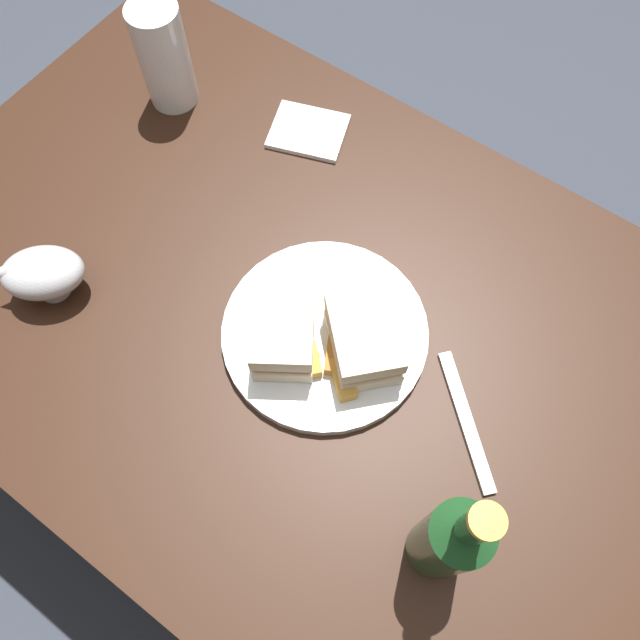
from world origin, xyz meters
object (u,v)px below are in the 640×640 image
object	(u,v)px
sandwich_half_right	(366,336)
pint_glass	(166,62)
plate	(325,333)
fork	(465,422)
napkin	(308,131)
gravy_boat	(42,273)
cider_bottle	(450,540)
sandwich_half_left	(283,334)

from	to	relation	value
sandwich_half_right	pint_glass	world-z (taller)	pint_glass
plate	fork	bearing A→B (deg)	-178.79
napkin	fork	bearing A→B (deg)	148.85
plate	pint_glass	world-z (taller)	pint_glass
sandwich_half_right	gravy_boat	world-z (taller)	sandwich_half_right
gravy_boat	napkin	bearing A→B (deg)	-106.54
gravy_boat	fork	distance (m)	0.56
cider_bottle	fork	bearing A→B (deg)	-73.32
plate	pint_glass	size ratio (longest dim) A/B	1.66
sandwich_half_left	pint_glass	distance (m)	0.46
sandwich_half_right	cider_bottle	world-z (taller)	cider_bottle
gravy_boat	cider_bottle	size ratio (longest dim) A/B	0.50
plate	fork	xyz separation A→B (m)	(-0.21, -0.00, -0.00)
sandwich_half_left	cider_bottle	size ratio (longest dim) A/B	0.49
gravy_boat	sandwich_half_right	bearing A→B (deg)	-156.84
pint_glass	cider_bottle	size ratio (longest dim) A/B	0.62
plate	pint_glass	bearing A→B (deg)	-24.74
pint_glass	fork	xyz separation A→B (m)	(-0.63, 0.19, -0.07)
sandwich_half_right	napkin	distance (m)	0.36
napkin	fork	distance (m)	0.49
gravy_boat	cider_bottle	xyz separation A→B (m)	(-0.58, -0.01, 0.06)
pint_glass	napkin	xyz separation A→B (m)	(-0.21, -0.06, -0.06)
plate	fork	distance (m)	0.21
sandwich_half_left	pint_glass	xyz separation A→B (m)	(0.39, -0.24, 0.02)
sandwich_half_right	fork	bearing A→B (deg)	177.48
sandwich_half_left	sandwich_half_right	bearing A→B (deg)	-146.35
pint_glass	gravy_boat	world-z (taller)	pint_glass
cider_bottle	plate	bearing A→B (deg)	-29.75
sandwich_half_left	sandwich_half_right	size ratio (longest dim) A/B	0.96
plate	cider_bottle	size ratio (longest dim) A/B	1.02
sandwich_half_left	napkin	distance (m)	0.35
gravy_boat	pint_glass	bearing A→B (deg)	-75.77
pint_glass	fork	bearing A→B (deg)	163.15
pint_glass	plate	bearing A→B (deg)	155.26
gravy_boat	plate	bearing A→B (deg)	-155.20
plate	cider_bottle	distance (m)	0.30
cider_bottle	napkin	world-z (taller)	cider_bottle
cider_bottle	napkin	xyz separation A→B (m)	(0.46, -0.40, -0.10)
sandwich_half_left	gravy_boat	distance (m)	0.32
fork	sandwich_half_right	bearing A→B (deg)	-140.54
plate	sandwich_half_left	bearing A→B (deg)	55.43
sandwich_half_right	napkin	bearing A→B (deg)	-42.88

